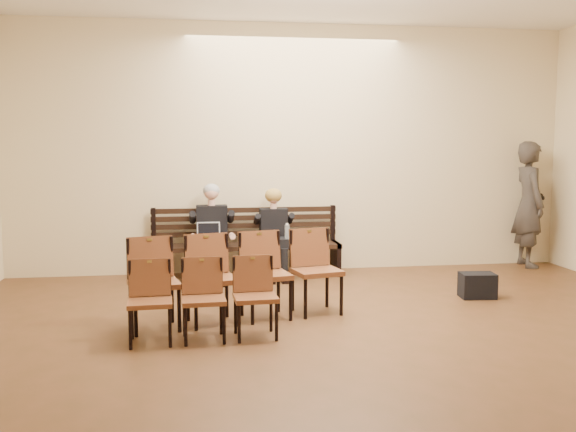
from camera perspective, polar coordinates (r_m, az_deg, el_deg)
name	(u,v)px	position (r m, az deg, el deg)	size (l,w,h in m)	color
ground	(408,412)	(4.69, 10.63, -16.72)	(10.00, 10.00, 0.00)	brown
room_walls	(381,51)	(5.11, 8.26, 14.28)	(8.02, 10.01, 3.51)	beige
bench	(247,260)	(8.89, -3.71, -3.94)	(2.60, 0.90, 0.45)	black
seated_man	(212,234)	(8.68, -6.76, -1.59)	(0.52, 0.71, 1.24)	black
seated_woman	(274,238)	(8.76, -1.21, -2.01)	(0.46, 0.64, 1.08)	black
laptop	(209,241)	(8.48, -7.04, -2.19)	(0.30, 0.24, 0.22)	silver
water_bottle	(287,239)	(8.55, -0.08, -2.09)	(0.07, 0.07, 0.21)	silver
bag	(477,285)	(8.01, 16.48, -5.94)	(0.40, 0.28, 0.30)	black
passerby	(530,195)	(10.14, 20.67, 1.76)	(0.78, 0.51, 2.14)	#37312D
chair_row_front	(204,300)	(6.07, -7.52, -7.42)	(1.38, 0.42, 0.77)	brown
chair_row_back	(239,278)	(6.66, -4.37, -5.48)	(2.22, 0.50, 0.91)	brown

